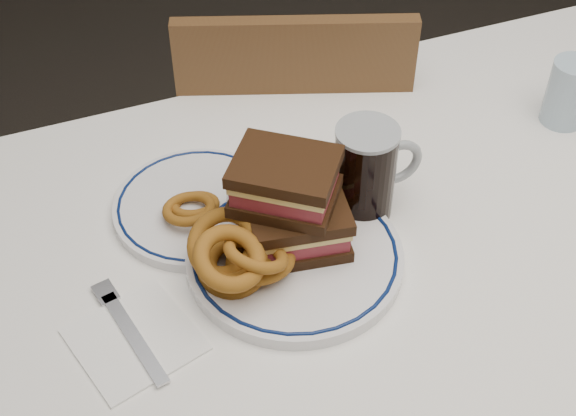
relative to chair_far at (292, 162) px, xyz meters
name	(u,v)px	position (x,y,z in m)	size (l,w,h in m)	color
dining_table	(420,271)	(0.02, -0.48, 0.16)	(1.27, 0.87, 0.75)	white
chair_far	(292,162)	(0.00, 0.00, 0.00)	(0.52, 0.52, 0.89)	#4B2C18
main_plate	(295,257)	(-0.19, -0.48, 0.28)	(0.30, 0.30, 0.02)	white
reuben_sandwich	(291,203)	(-0.19, -0.46, 0.36)	(0.17, 0.16, 0.14)	black
onion_rings_main	(238,257)	(-0.27, -0.49, 0.32)	(0.15, 0.14, 0.12)	brown
ketchup_ramekin	(247,202)	(-0.22, -0.38, 0.31)	(0.06, 0.06, 0.03)	silver
beer_mug	(367,171)	(-0.06, -0.42, 0.34)	(0.13, 0.09, 0.15)	black
water_glass	(568,93)	(0.34, -0.35, 0.32)	(0.07, 0.07, 0.11)	#9FBACD
far_plate	(197,206)	(-0.28, -0.34, 0.28)	(0.25, 0.25, 0.02)	white
onion_rings_far	(192,207)	(-0.30, -0.35, 0.30)	(0.09, 0.09, 0.04)	brown
napkin_fork	(133,337)	(-0.43, -0.53, 0.27)	(0.18, 0.20, 0.01)	white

